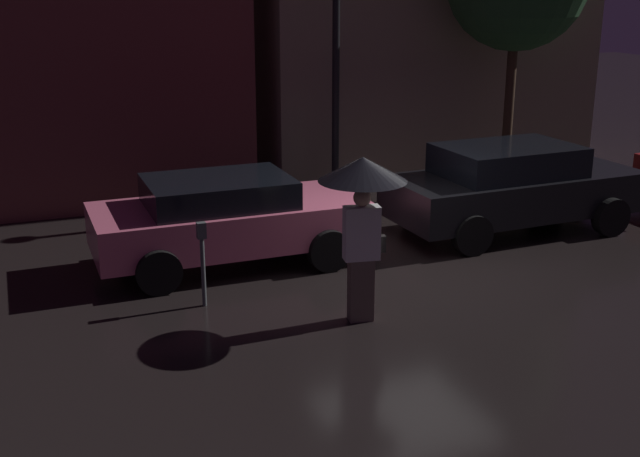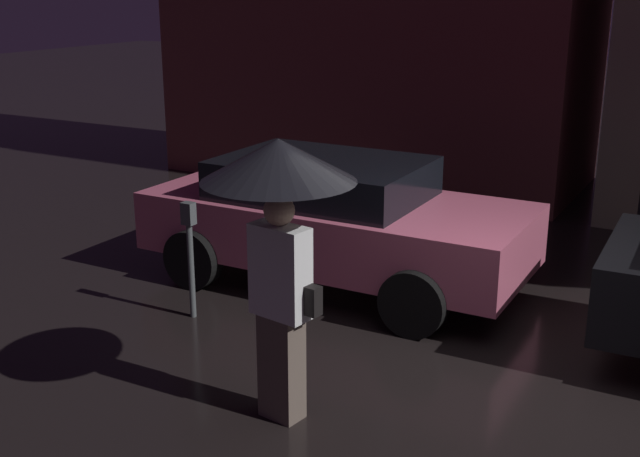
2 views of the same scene
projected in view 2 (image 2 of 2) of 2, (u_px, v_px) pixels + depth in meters
name	position (u px, v px, depth m)	size (l,w,h in m)	color
ground_plane	(506.00, 385.00, 6.68)	(60.00, 60.00, 0.00)	black
parked_car_pink	(333.00, 218.00, 8.76)	(4.17, 2.00, 1.39)	#DB6684
pedestrian_with_umbrella	(279.00, 200.00, 5.70)	(1.12, 1.12, 2.18)	#66564C
parking_meter	(190.00, 247.00, 7.83)	(0.12, 0.10, 1.19)	#4C5154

